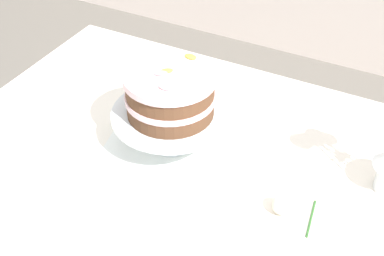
{
  "coord_description": "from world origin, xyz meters",
  "views": [
    {
      "loc": [
        0.4,
        -0.86,
        1.65
      ],
      "look_at": [
        -0.06,
        0.02,
        0.86
      ],
      "focal_mm": 52.18,
      "sensor_mm": 36.0,
      "label": 1
    }
  ],
  "objects_px": {
    "dining_table": "(205,212)",
    "layer_cake": "(170,93)",
    "cake_stand": "(171,118)",
    "fallen_rose": "(283,205)"
  },
  "relations": [
    {
      "from": "dining_table",
      "to": "layer_cake",
      "type": "relative_size",
      "value": 6.37
    },
    {
      "from": "cake_stand",
      "to": "dining_table",
      "type": "bearing_deg",
      "value": -33.72
    },
    {
      "from": "cake_stand",
      "to": "layer_cake",
      "type": "distance_m",
      "value": 0.07
    },
    {
      "from": "dining_table",
      "to": "fallen_rose",
      "type": "xyz_separation_m",
      "value": [
        0.19,
        0.0,
        0.11
      ]
    },
    {
      "from": "cake_stand",
      "to": "fallen_rose",
      "type": "height_order",
      "value": "cake_stand"
    },
    {
      "from": "layer_cake",
      "to": "fallen_rose",
      "type": "xyz_separation_m",
      "value": [
        0.33,
        -0.09,
        -0.13
      ]
    },
    {
      "from": "layer_cake",
      "to": "fallen_rose",
      "type": "bearing_deg",
      "value": -15.52
    },
    {
      "from": "dining_table",
      "to": "layer_cake",
      "type": "xyz_separation_m",
      "value": [
        -0.14,
        0.1,
        0.24
      ]
    },
    {
      "from": "fallen_rose",
      "to": "cake_stand",
      "type": "bearing_deg",
      "value": 164.48
    },
    {
      "from": "layer_cake",
      "to": "fallen_rose",
      "type": "distance_m",
      "value": 0.37
    }
  ]
}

